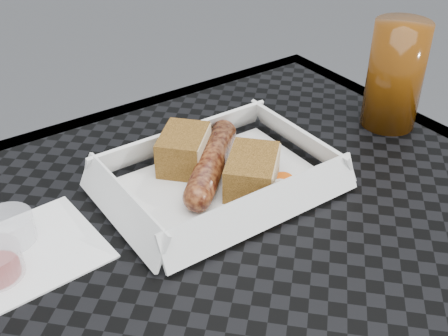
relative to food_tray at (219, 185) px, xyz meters
name	(u,v)px	position (x,y,z in m)	size (l,w,h in m)	color
food_tray	(219,185)	(0.00, 0.00, 0.00)	(0.22, 0.15, 0.00)	white
bratwurst	(212,162)	(0.00, 0.02, 0.02)	(0.13, 0.13, 0.03)	brown
bread_near	(183,150)	(-0.01, 0.05, 0.02)	(0.07, 0.05, 0.04)	brown
bread_far	(252,172)	(0.03, -0.03, 0.02)	(0.08, 0.05, 0.04)	brown
veg_garnish	(281,190)	(0.05, -0.05, 0.00)	(0.03, 0.03, 0.00)	#E55609
napkin	(34,249)	(-0.21, 0.01, 0.00)	(0.12, 0.12, 0.00)	white
condiment_cup_empty	(8,229)	(-0.22, 0.04, 0.01)	(0.05, 0.05, 0.03)	silver
drink_glass	(395,75)	(0.26, -0.01, 0.07)	(0.07, 0.07, 0.14)	#542907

